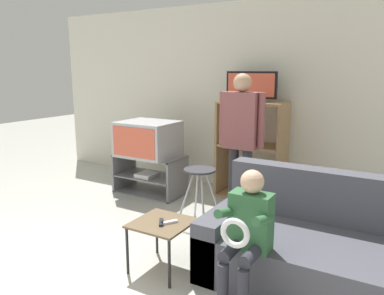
% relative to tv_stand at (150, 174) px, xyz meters
% --- Properties ---
extents(wall_back, '(6.40, 0.06, 2.60)m').
position_rel_tv_stand_xyz_m(wall_back, '(0.85, 0.87, 1.03)').
color(wall_back, silver).
rests_on(wall_back, ground_plane).
extents(tv_stand, '(0.95, 0.51, 0.54)m').
position_rel_tv_stand_xyz_m(tv_stand, '(0.00, 0.00, 0.00)').
color(tv_stand, slate).
rests_on(tv_stand, ground_plane).
extents(television_main, '(0.76, 0.63, 0.47)m').
position_rel_tv_stand_xyz_m(television_main, '(-0.00, -0.02, 0.51)').
color(television_main, '#B2B2B7').
rests_on(television_main, tv_stand).
extents(media_shelf, '(0.87, 0.47, 1.29)m').
position_rel_tv_stand_xyz_m(media_shelf, '(1.27, 0.56, 0.39)').
color(media_shelf, '#9E7A51').
rests_on(media_shelf, ground_plane).
extents(television_flat, '(0.68, 0.20, 0.38)m').
position_rel_tv_stand_xyz_m(television_flat, '(1.25, 0.54, 1.21)').
color(television_flat, black).
rests_on(television_flat, media_shelf).
extents(folding_stool, '(0.39, 0.45, 0.66)m').
position_rel_tv_stand_xyz_m(folding_stool, '(1.16, -0.65, 0.26)').
color(folding_stool, '#B7B7BC').
rests_on(folding_stool, ground_plane).
extents(snack_table, '(0.47, 0.47, 0.43)m').
position_rel_tv_stand_xyz_m(snack_table, '(1.32, -1.60, 0.12)').
color(snack_table, brown).
rests_on(snack_table, ground_plane).
extents(remote_control_black, '(0.11, 0.14, 0.02)m').
position_rel_tv_stand_xyz_m(remote_control_black, '(1.34, -1.63, 0.18)').
color(remote_control_black, '#232328').
rests_on(remote_control_black, snack_table).
extents(remote_control_white, '(0.11, 0.14, 0.02)m').
position_rel_tv_stand_xyz_m(remote_control_white, '(1.39, -1.59, 0.18)').
color(remote_control_white, silver).
rests_on(remote_control_white, snack_table).
extents(couch, '(1.88, 0.98, 0.86)m').
position_rel_tv_stand_xyz_m(couch, '(2.58, -1.12, 0.01)').
color(couch, '#4C4C56').
rests_on(couch, ground_plane).
extents(person_standing_adult, '(0.53, 0.20, 1.66)m').
position_rel_tv_stand_xyz_m(person_standing_adult, '(1.44, -0.22, 0.74)').
color(person_standing_adult, '#2D2D33').
rests_on(person_standing_adult, ground_plane).
extents(person_seated_child, '(0.33, 0.43, 1.00)m').
position_rel_tv_stand_xyz_m(person_seated_child, '(2.12, -1.69, 0.32)').
color(person_seated_child, '#2D2D38').
rests_on(person_seated_child, ground_plane).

